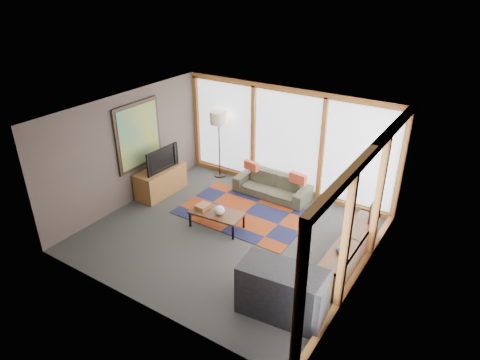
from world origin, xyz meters
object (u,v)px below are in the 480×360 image
Objects in this scene: coffee_table at (217,220)px; tv_console at (161,181)px; floor_lamp at (219,145)px; television at (160,158)px; sofa at (272,186)px; bar_counter at (283,292)px; bookshelf at (349,251)px.

tv_console is (-2.05, 0.52, 0.14)m from coffee_table.
coffee_table is at bearing -56.23° from floor_lamp.
coffee_table is 2.21m from television.
bar_counter is at bearing -58.20° from sofa.
sofa is 2.77m from television.
floor_lamp is at bearing 130.22° from bar_counter.
tv_console reaches higher than bookshelf.
bookshelf is at bearing -31.41° from sofa.
sofa is at bearing -7.37° from floor_lamp.
floor_lamp is 4.61m from bookshelf.
sofa is 1.41× the size of tv_console.
floor_lamp reaches higher than television.
sofa is at bearing 29.86° from tv_console.
coffee_table is 1.13× the size of television.
tv_console reaches higher than sofa.
sofa is at bearing 148.02° from bookshelf.
coffee_table is at bearing -98.70° from sofa.
bookshelf is at bearing 6.39° from coffee_table.
sofa is 0.81× the size of bookshelf.
tv_console is at bearing -149.56° from sofa.
bar_counter reaches higher than coffee_table.
tv_console is (-4.86, 0.21, 0.04)m from bookshelf.
bookshelf is 2.30× the size of television.
bookshelf is (4.21, -1.78, -0.60)m from floor_lamp.
bar_counter is (-0.45, -1.81, 0.15)m from bookshelf.
bookshelf is 1.65× the size of bar_counter.
tv_console is at bearing 149.29° from bar_counter.
sofa is 3.95m from bar_counter.
floor_lamp is 1.58× the size of coffee_table.
coffee_table is 0.85× the size of tv_console.
bookshelf reaches higher than coffee_table.
bookshelf is 1.73× the size of tv_console.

